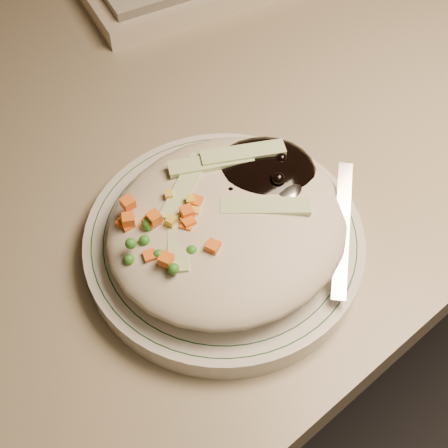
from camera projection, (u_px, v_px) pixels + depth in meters
desk at (166, 207)px, 0.79m from camera, size 1.40×0.70×0.74m
plate at (224, 243)px, 0.51m from camera, size 0.23×0.23×0.02m
plate_rim at (224, 236)px, 0.50m from camera, size 0.21×0.21×0.00m
meal at (229, 217)px, 0.48m from camera, size 0.21×0.19×0.05m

